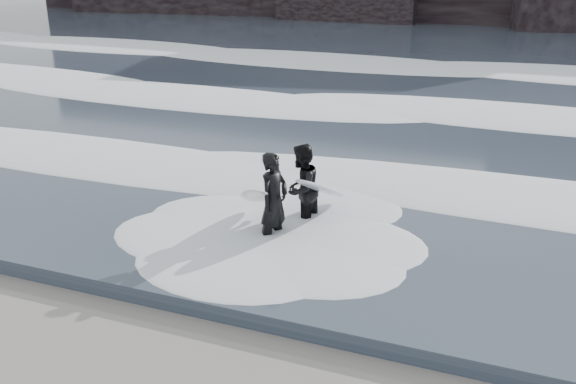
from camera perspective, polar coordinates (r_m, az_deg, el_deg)
name	(u,v)px	position (r m, az deg, el deg)	size (l,w,h in m)	color
sea	(429,55)	(34.29, 12.42, 11.84)	(90.00, 52.00, 0.30)	#313B4A
foam_near	(287,170)	(15.30, -0.05, 2.01)	(60.00, 3.20, 0.20)	white
foam_mid	(363,105)	(21.71, 6.72, 7.70)	(60.00, 4.00, 0.24)	white
foam_far	(415,61)	(30.34, 11.18, 11.34)	(60.00, 4.80, 0.30)	white
surfer_left	(271,201)	(11.93, -1.55, -0.81)	(1.32, 1.96, 1.90)	black
surfer_right	(304,189)	(12.62, 1.41, 0.27)	(1.22, 2.10, 1.82)	black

